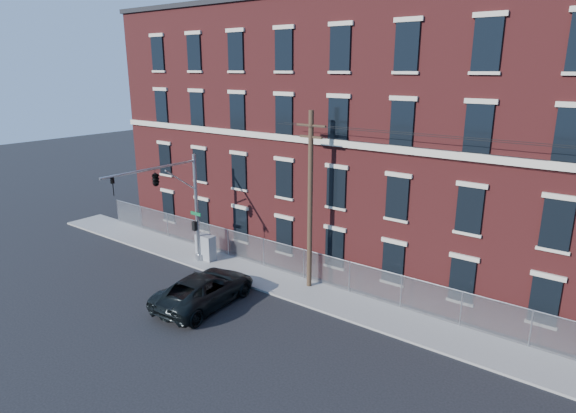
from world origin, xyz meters
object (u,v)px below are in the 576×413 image
(pickup_truck, at_px, (205,289))
(utility_cabinet, at_px, (206,247))
(traffic_signal_mast, at_px, (166,189))
(utility_pole_near, at_px, (310,198))

(pickup_truck, relative_size, utility_cabinet, 3.72)
(traffic_signal_mast, bearing_deg, utility_cabinet, 84.32)
(pickup_truck, height_order, utility_cabinet, utility_cabinet)
(pickup_truck, bearing_deg, utility_pole_near, -128.01)
(traffic_signal_mast, distance_m, pickup_truck, 6.72)
(traffic_signal_mast, height_order, utility_pole_near, utility_pole_near)
(traffic_signal_mast, relative_size, pickup_truck, 1.14)
(pickup_truck, bearing_deg, utility_cabinet, -48.78)
(pickup_truck, bearing_deg, traffic_signal_mast, -23.54)
(traffic_signal_mast, xyz_separation_m, pickup_truck, (4.68, -1.61, -4.53))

